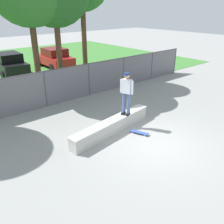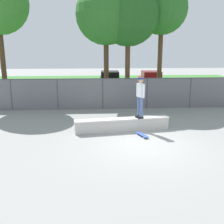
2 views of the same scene
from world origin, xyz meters
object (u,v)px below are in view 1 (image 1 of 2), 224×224
at_px(car_black, 9,63).
at_px(concrete_ledge, 112,126).
at_px(car_red, 54,58).
at_px(skateboarder, 126,92).
at_px(skateboard, 139,132).

bearing_deg(car_black, concrete_ledge, -90.67).
bearing_deg(car_red, skateboarder, -104.30).
bearing_deg(skateboard, car_red, 76.46).
bearing_deg(concrete_ledge, skateboard, -47.95).
bearing_deg(skateboard, car_black, 92.67).
height_order(concrete_ledge, car_red, car_red).
relative_size(skateboard, car_black, 0.19).
relative_size(concrete_ledge, skateboarder, 2.39).
bearing_deg(skateboard, skateboarder, 87.51).
bearing_deg(car_red, car_black, 176.55).
distance_m(skateboarder, skateboard, 1.77).
xyz_separation_m(concrete_ledge, car_black, (0.15, 12.49, 0.54)).
xyz_separation_m(skateboard, car_black, (-0.62, 13.35, 0.77)).
xyz_separation_m(concrete_ledge, car_red, (3.93, 12.26, 0.54)).
bearing_deg(skateboarder, concrete_ledge, -178.35).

